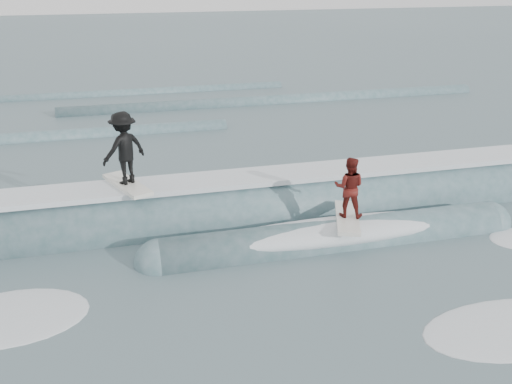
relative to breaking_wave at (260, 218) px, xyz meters
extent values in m
plane|color=#3E555B|center=(-0.29, -4.16, -0.04)|extent=(160.00, 160.00, 0.00)
cylinder|color=#3A5D61|center=(-0.29, 0.35, -0.04)|extent=(21.26, 2.14, 2.14)
cylinder|color=#3A5D61|center=(1.51, -1.85, -0.04)|extent=(9.00, 1.21, 1.21)
sphere|color=#3A5D61|center=(-2.99, -1.85, -0.04)|extent=(1.21, 1.21, 1.21)
sphere|color=#3A5D61|center=(6.01, -1.85, -0.04)|extent=(1.21, 1.21, 1.21)
cube|color=silver|center=(-0.29, 0.35, 1.10)|extent=(18.00, 1.30, 0.14)
ellipsoid|color=silver|center=(1.51, -1.85, 0.26)|extent=(7.60, 1.30, 0.60)
cube|color=silver|center=(-3.53, 0.35, 1.22)|extent=(1.24, 2.06, 0.10)
imported|color=black|center=(-3.53, 0.35, 2.22)|extent=(1.41, 1.24, 1.90)
cube|color=silver|center=(1.80, -1.85, 0.61)|extent=(1.20, 2.07, 0.10)
imported|color=#52130F|center=(1.80, -1.85, 1.44)|extent=(0.94, 0.87, 1.56)
ellipsoid|color=silver|center=(-6.14, -3.34, -0.04)|extent=(3.50, 2.38, 0.10)
cylinder|color=#3A5D61|center=(4.74, 13.84, -0.04)|extent=(22.00, 0.80, 0.80)
cylinder|color=#3A5D61|center=(-4.94, 17.84, -0.04)|extent=(22.00, 0.60, 0.60)
camera|label=1|loc=(-3.81, -14.03, 6.59)|focal=40.00mm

